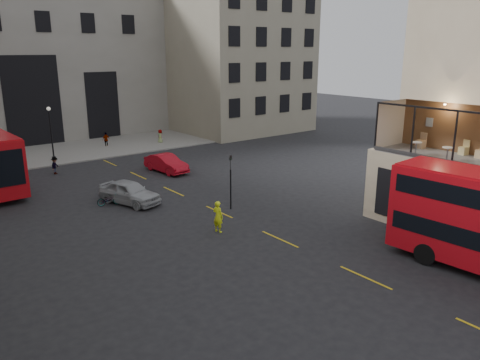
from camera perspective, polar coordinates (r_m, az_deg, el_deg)
ground at (r=25.21m, az=17.80°, el=-9.97°), size 140.00×140.00×0.00m
host_frontage at (r=29.78m, az=25.24°, el=-2.14°), size 3.00×11.00×4.50m
cafe_floor at (r=29.22m, az=25.76°, el=2.16°), size 3.00×10.00×0.10m
gateway at (r=61.92m, az=-25.63°, el=13.05°), size 35.00×10.60×18.00m
building_right at (r=65.37m, az=-1.37°, el=15.47°), size 16.60×18.60×20.00m
pavement_far at (r=53.03m, az=-22.99°, el=2.94°), size 40.00×12.00×0.12m
traffic_light_near at (r=31.47m, az=-1.16°, el=0.62°), size 0.16×0.20×3.80m
street_lamp_b at (r=48.81m, az=-21.98°, el=4.85°), size 0.36×0.36×5.33m
car_a at (r=34.05m, az=-13.34°, el=-1.44°), size 3.39×5.23×1.65m
car_b at (r=42.20m, az=-8.99°, el=2.02°), size 2.16×4.91×1.57m
bicycle at (r=34.05m, az=-15.67°, el=-2.31°), size 1.73×1.03×0.86m
cyclist at (r=27.96m, az=-2.70°, el=-4.48°), size 0.62×0.80×1.94m
pedestrian_b at (r=44.07m, az=-21.62°, el=1.65°), size 1.09×1.10×1.52m
pedestrian_c at (r=54.70m, az=-16.01°, el=4.75°), size 1.02×0.56×1.64m
pedestrian_d at (r=55.44m, az=-9.70°, el=5.26°), size 0.75×0.91×1.61m
cafe_table_mid at (r=28.44m, az=23.97°, el=3.18°), size 0.61×0.61×0.76m
cafe_table_far at (r=29.36m, az=20.69°, el=3.88°), size 0.61×0.61×0.76m
cafe_chair_c at (r=30.50m, az=25.61°, el=3.30°), size 0.51×0.51×0.87m
cafe_chair_d at (r=31.45m, az=21.19°, el=4.17°), size 0.53×0.53×0.97m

